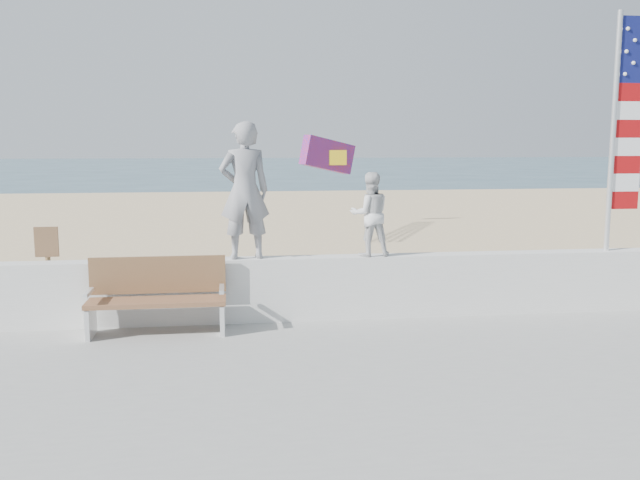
# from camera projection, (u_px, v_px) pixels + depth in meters

# --- Properties ---
(ground) EXTENTS (220.00, 220.00, 0.00)m
(ground) POSITION_uv_depth(u_px,v_px,m) (323.00, 378.00, 7.81)
(ground) COLOR #315263
(ground) RESTS_ON ground
(sand) EXTENTS (90.00, 40.00, 0.08)m
(sand) POSITION_uv_depth(u_px,v_px,m) (274.00, 251.00, 16.63)
(sand) COLOR #D4B98D
(sand) RESTS_ON ground
(seawall) EXTENTS (30.00, 0.35, 0.90)m
(seawall) POSITION_uv_depth(u_px,v_px,m) (304.00, 288.00, 9.68)
(seawall) COLOR silver
(seawall) RESTS_ON boardwalk
(adult) EXTENTS (0.75, 0.54, 1.90)m
(adult) POSITION_uv_depth(u_px,v_px,m) (244.00, 191.00, 9.37)
(adult) COLOR gray
(adult) RESTS_ON seawall
(child) EXTENTS (0.60, 0.48, 1.20)m
(child) POSITION_uv_depth(u_px,v_px,m) (370.00, 214.00, 9.65)
(child) COLOR silver
(child) RESTS_ON seawall
(bench) EXTENTS (1.80, 0.57, 1.00)m
(bench) POSITION_uv_depth(u_px,v_px,m) (157.00, 295.00, 8.97)
(bench) COLOR brown
(bench) RESTS_ON boardwalk
(flag) EXTENTS (0.50, 0.08, 3.50)m
(flag) POSITION_uv_depth(u_px,v_px,m) (622.00, 122.00, 9.95)
(flag) COLOR silver
(flag) RESTS_ON seawall
(parafoil_kite) EXTENTS (1.10, 0.66, 0.74)m
(parafoil_kite) POSITION_uv_depth(u_px,v_px,m) (329.00, 155.00, 12.63)
(parafoil_kite) COLOR red
(parafoil_kite) RESTS_ON ground
(sign) EXTENTS (0.32, 0.07, 1.46)m
(sign) POSITION_uv_depth(u_px,v_px,m) (48.00, 269.00, 9.43)
(sign) COLOR olive
(sign) RESTS_ON sand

